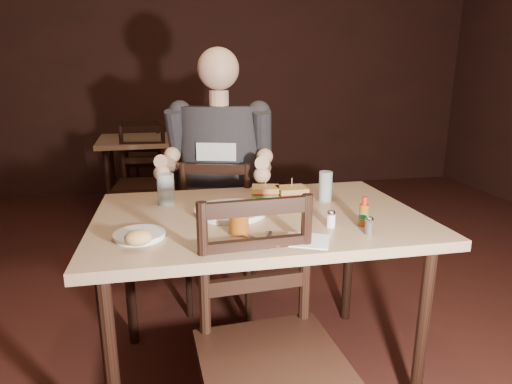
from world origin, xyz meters
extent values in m
plane|color=black|center=(0.00, 0.00, 0.00)|extent=(7.00, 7.00, 0.00)
plane|color=#331813|center=(0.00, 3.50, 1.40)|extent=(6.00, 0.00, 6.00)
cube|color=tan|center=(-0.28, 0.09, 0.75)|extent=(1.33, 0.89, 0.04)
cylinder|color=black|center=(-0.86, -0.27, 0.36)|extent=(0.05, 0.05, 0.73)
cylinder|color=black|center=(-0.86, 0.44, 0.36)|extent=(0.05, 0.05, 0.73)
cylinder|color=black|center=(0.30, -0.27, 0.36)|extent=(0.05, 0.05, 0.73)
cylinder|color=black|center=(0.30, 0.44, 0.36)|extent=(0.05, 0.05, 0.73)
cube|color=tan|center=(-0.87, 2.50, 0.75)|extent=(0.84, 0.84, 0.04)
cylinder|color=black|center=(-1.17, 2.16, 0.36)|extent=(0.04, 0.04, 0.73)
cylinder|color=black|center=(-1.20, 2.80, 0.36)|extent=(0.04, 0.04, 0.73)
cylinder|color=black|center=(-0.53, 2.20, 0.36)|extent=(0.04, 0.04, 0.73)
cylinder|color=black|center=(-0.57, 2.84, 0.36)|extent=(0.04, 0.04, 0.73)
cylinder|color=white|center=(-0.39, 0.11, 0.78)|extent=(0.29, 0.29, 0.02)
ellipsoid|color=maroon|center=(-0.12, 0.16, 0.79)|extent=(0.04, 0.04, 0.01)
cylinder|color=silver|center=(-0.65, 0.30, 0.84)|extent=(0.07, 0.07, 0.14)
cylinder|color=silver|center=(0.06, 0.21, 0.84)|extent=(0.06, 0.06, 0.14)
cube|color=white|center=(-0.17, -0.24, 0.77)|extent=(0.19, 0.19, 0.00)
cube|color=silver|center=(-0.35, -0.21, 0.78)|extent=(0.14, 0.18, 0.01)
cube|color=silver|center=(-0.31, -0.21, 0.78)|extent=(0.07, 0.13, 0.00)
cylinder|color=white|center=(-0.75, -0.10, 0.78)|extent=(0.18, 0.18, 0.01)
ellipsoid|color=tan|center=(-0.74, -0.21, 0.81)|extent=(0.09, 0.07, 0.05)
camera|label=1|loc=(-0.62, -1.57, 1.32)|focal=30.00mm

